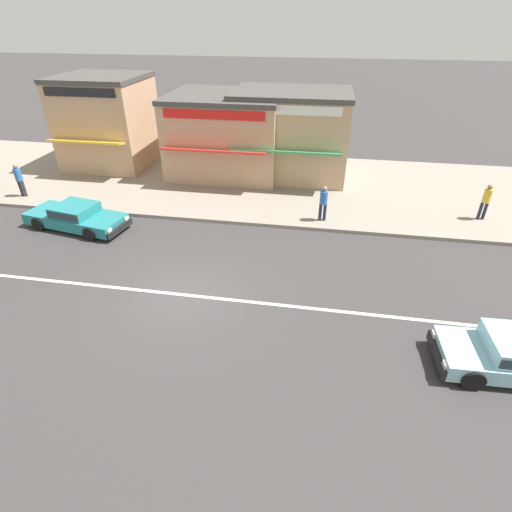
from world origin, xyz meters
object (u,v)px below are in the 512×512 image
object	(u,v)px
shopfront_corner_warung	(227,134)
sedan_teal_2	(76,216)
shopfront_far_kios	(107,121)
pedestrian_near_clock	(19,178)
pedestrian_by_shop	(486,199)
pedestrian_mid_kerb	(324,201)
shopfront_mid_block	(291,134)

from	to	relation	value
shopfront_corner_warung	sedan_teal_2	bearing A→B (deg)	-122.32
sedan_teal_2	shopfront_far_kios	world-z (taller)	shopfront_far_kios
pedestrian_near_clock	shopfront_far_kios	xyz separation A→B (m)	(2.22, 5.55, 1.55)
pedestrian_by_shop	shopfront_far_kios	xyz separation A→B (m)	(-19.99, 4.44, 1.57)
pedestrian_by_shop	shopfront_corner_warung	world-z (taller)	shopfront_corner_warung
pedestrian_mid_kerb	pedestrian_by_shop	size ratio (longest dim) A/B	0.98
pedestrian_mid_kerb	shopfront_corner_warung	size ratio (longest dim) A/B	0.26
pedestrian_near_clock	pedestrian_by_shop	size ratio (longest dim) A/B	1.01
pedestrian_near_clock	shopfront_corner_warung	distance (m)	10.97
pedestrian_near_clock	shopfront_mid_block	bearing A→B (deg)	23.30
pedestrian_mid_kerb	pedestrian_by_shop	distance (m)	7.24
pedestrian_mid_kerb	shopfront_mid_block	xyz separation A→B (m)	(-2.07, 5.83, 1.33)
sedan_teal_2	shopfront_corner_warung	world-z (taller)	shopfront_corner_warung
sedan_teal_2	pedestrian_near_clock	distance (m)	5.07
sedan_teal_2	shopfront_far_kios	xyz separation A→B (m)	(-2.18, 7.99, 2.15)
shopfront_far_kios	pedestrian_near_clock	bearing A→B (deg)	-111.80
shopfront_mid_block	shopfront_far_kios	world-z (taller)	shopfront_far_kios
pedestrian_mid_kerb	shopfront_far_kios	size ratio (longest dim) A/B	0.30
sedan_teal_2	pedestrian_mid_kerb	bearing A→B (deg)	11.71
pedestrian_by_shop	shopfront_mid_block	size ratio (longest dim) A/B	0.26
pedestrian_near_clock	shopfront_mid_block	world-z (taller)	shopfront_mid_block
shopfront_far_kios	pedestrian_by_shop	bearing A→B (deg)	-12.53
sedan_teal_2	pedestrian_by_shop	size ratio (longest dim) A/B	2.87
sedan_teal_2	shopfront_corner_warung	distance (m)	9.55
pedestrian_near_clock	pedestrian_mid_kerb	xyz separation A→B (m)	(15.09, -0.22, -0.04)
sedan_teal_2	pedestrian_mid_kerb	distance (m)	10.93
shopfront_far_kios	shopfront_corner_warung	bearing A→B (deg)	-0.45
shopfront_corner_warung	shopfront_mid_block	xyz separation A→B (m)	(3.60, 0.11, 0.12)
shopfront_far_kios	pedestrian_mid_kerb	bearing A→B (deg)	-24.15
pedestrian_near_clock	pedestrian_mid_kerb	size ratio (longest dim) A/B	1.04
pedestrian_near_clock	sedan_teal_2	bearing A→B (deg)	-28.98
shopfront_far_kios	shopfront_mid_block	bearing A→B (deg)	0.30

